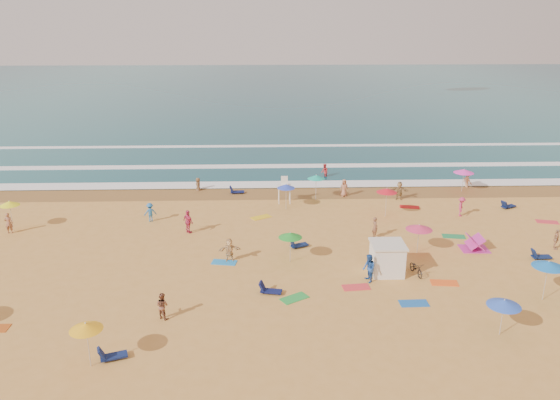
{
  "coord_description": "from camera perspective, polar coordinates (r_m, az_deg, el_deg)",
  "views": [
    {
      "loc": [
        -3.05,
        -37.25,
        16.19
      ],
      "look_at": [
        -1.7,
        6.0,
        1.5
      ],
      "focal_mm": 35.0,
      "sensor_mm": 36.0,
      "label": 1
    }
  ],
  "objects": [
    {
      "name": "lifeguard_stand",
      "position": [
        49.39,
        0.46,
        0.9
      ],
      "size": [
        1.2,
        1.2,
        2.1
      ],
      "primitive_type": null,
      "color": "white",
      "rests_on": "ground"
    },
    {
      "name": "loungers",
      "position": [
        39.12,
        3.99,
        -5.47
      ],
      "size": [
        47.76,
        27.2,
        0.34
      ],
      "color": "#0F184B",
      "rests_on": "ground"
    },
    {
      "name": "beachgoers",
      "position": [
        45.36,
        5.03,
        -1.16
      ],
      "size": [
        41.81,
        28.7,
        2.12
      ],
      "color": "#CD3361",
      "rests_on": "ground"
    },
    {
      "name": "wet_sand",
      "position": [
        52.4,
        1.63,
        0.76
      ],
      "size": [
        220.0,
        220.0,
        0.0
      ],
      "primitive_type": "plane",
      "color": "olive",
      "rests_on": "ground"
    },
    {
      "name": "beach_umbrellas",
      "position": [
        39.52,
        4.97,
        -2.18
      ],
      "size": [
        62.97,
        28.7,
        0.8
      ],
      "color": "red",
      "rests_on": "ground"
    },
    {
      "name": "cabana",
      "position": [
        36.7,
        11.12,
        -6.08
      ],
      "size": [
        2.0,
        2.0,
        2.0
      ],
      "primitive_type": "cube",
      "color": "white",
      "rests_on": "ground"
    },
    {
      "name": "surf_foam",
      "position": [
        60.82,
        1.15,
        3.41
      ],
      "size": [
        200.0,
        18.7,
        0.05
      ],
      "color": "white",
      "rests_on": "ground"
    },
    {
      "name": "bicycle",
      "position": [
        37.14,
        14.05,
        -6.94
      ],
      "size": [
        0.93,
        1.79,
        0.9
      ],
      "primitive_type": "imported",
      "rotation": [
        0.0,
        0.0,
        0.2
      ],
      "color": "black",
      "rests_on": "ground"
    },
    {
      "name": "ocean",
      "position": [
        122.36,
        -0.36,
        11.15
      ],
      "size": [
        220.0,
        140.0,
        0.18
      ],
      "primitive_type": "cube",
      "color": "#0C4756",
      "rests_on": "ground"
    },
    {
      "name": "towels",
      "position": [
        38.84,
        7.43,
        -6.03
      ],
      "size": [
        40.01,
        20.02,
        0.03
      ],
      "color": "#B84F17",
      "rests_on": "ground"
    },
    {
      "name": "cabana_roof",
      "position": [
        36.28,
        11.23,
        -4.55
      ],
      "size": [
        2.2,
        2.2,
        0.12
      ],
      "primitive_type": "cube",
      "color": "silver",
      "rests_on": "cabana"
    },
    {
      "name": "ground",
      "position": [
        40.73,
        2.66,
        -4.69
      ],
      "size": [
        220.0,
        220.0,
        0.0
      ],
      "primitive_type": "plane",
      "color": "gold",
      "rests_on": "ground"
    }
  ]
}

